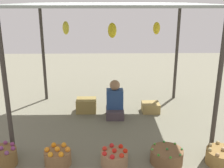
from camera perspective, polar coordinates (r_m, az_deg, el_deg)
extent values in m
plane|color=#726F5C|center=(5.53, -0.14, -7.53)|extent=(14.00, 14.00, 0.00)
cylinder|color=#38332D|center=(4.23, -21.49, -0.64)|extent=(0.07, 0.07, 2.22)
cylinder|color=#38332D|center=(4.30, 21.51, -0.36)|extent=(0.07, 0.07, 2.22)
cylinder|color=#38332D|center=(6.54, -14.27, 6.12)|extent=(0.07, 0.07, 2.22)
cylinder|color=#38332D|center=(6.58, 13.46, 6.26)|extent=(0.07, 0.07, 2.22)
cube|color=gray|center=(5.01, -0.15, 16.38)|extent=(3.43, 2.78, 0.04)
ellipsoid|color=yellow|center=(5.39, -9.70, 11.57)|extent=(0.12, 0.12, 0.25)
ellipsoid|color=yellow|center=(4.89, 0.04, 11.23)|extent=(0.15, 0.15, 0.27)
ellipsoid|color=yellow|center=(5.33, 9.36, 11.52)|extent=(0.13, 0.13, 0.23)
cube|color=#463B43|center=(5.62, 0.59, -6.08)|extent=(0.36, 0.44, 0.18)
cube|color=navy|center=(5.56, 0.59, -3.14)|extent=(0.34, 0.22, 0.40)
sphere|color=#97704F|center=(5.47, 0.60, -0.25)|extent=(0.21, 0.21, 0.21)
cylinder|color=brown|center=(4.40, -22.08, -14.11)|extent=(0.42, 0.42, 0.25)
sphere|color=#803F7A|center=(4.33, -22.31, -12.40)|extent=(0.06, 0.06, 0.06)
sphere|color=#803770|center=(4.28, -20.13, -12.62)|extent=(0.06, 0.06, 0.06)
sphere|color=#85336A|center=(4.39, -20.26, -11.81)|extent=(0.06, 0.06, 0.06)
sphere|color=#803A6A|center=(4.47, -21.54, -11.41)|extent=(0.06, 0.06, 0.06)
sphere|color=#7B4072|center=(4.20, -21.31, -13.38)|extent=(0.06, 0.06, 0.06)
cylinder|color=olive|center=(4.20, -11.34, -14.93)|extent=(0.39, 0.39, 0.22)
sphere|color=orange|center=(4.13, -11.45, -13.29)|extent=(0.08, 0.08, 0.08)
sphere|color=orange|center=(4.11, -9.32, -13.44)|extent=(0.08, 0.08, 0.08)
sphere|color=orange|center=(4.23, -10.11, -12.51)|extent=(0.08, 0.08, 0.08)
sphere|color=orange|center=(4.26, -12.17, -12.45)|extent=(0.08, 0.08, 0.08)
sphere|color=orange|center=(4.16, -13.55, -13.30)|extent=(0.08, 0.08, 0.08)
sphere|color=orange|center=(4.04, -12.86, -14.28)|extent=(0.08, 0.08, 0.08)
sphere|color=orange|center=(4.01, -10.68, -14.36)|extent=(0.08, 0.08, 0.08)
cylinder|color=#9B7653|center=(4.13, 0.50, -15.34)|extent=(0.40, 0.40, 0.20)
sphere|color=red|center=(4.06, 0.50, -13.82)|extent=(0.07, 0.07, 0.07)
sphere|color=red|center=(4.07, 2.83, -13.86)|extent=(0.07, 0.07, 0.07)
sphere|color=red|center=(4.18, 1.86, -12.99)|extent=(0.07, 0.07, 0.07)
sphere|color=red|center=(4.20, -0.06, -12.80)|extent=(0.07, 0.07, 0.07)
sphere|color=red|center=(4.12, -1.59, -13.42)|extent=(0.07, 0.07, 0.07)
sphere|color=red|center=(4.00, -1.60, -14.44)|extent=(0.07, 0.07, 0.07)
sphere|color=red|center=(3.93, 0.04, -15.10)|extent=(0.07, 0.07, 0.07)
sphere|color=red|center=(3.96, 2.05, -14.82)|extent=(0.07, 0.07, 0.07)
cylinder|color=brown|center=(4.24, 11.42, -14.65)|extent=(0.48, 0.48, 0.21)
sphere|color=#2E8137|center=(4.18, 11.52, -13.26)|extent=(0.04, 0.04, 0.04)
sphere|color=#3C8136|center=(4.24, 14.50, -13.11)|extent=(0.04, 0.04, 0.04)
sphere|color=#3A8124|center=(4.35, 13.12, -12.14)|extent=(0.04, 0.04, 0.04)
sphere|color=#318B34|center=(4.37, 10.89, -11.84)|extent=(0.04, 0.04, 0.04)
sphere|color=#3F8E2A|center=(4.29, 8.99, -12.35)|extent=(0.04, 0.04, 0.04)
sphere|color=#409336|center=(4.14, 8.46, -13.45)|extent=(0.04, 0.04, 0.04)
sphere|color=#339326|center=(4.02, 9.77, -14.54)|extent=(0.04, 0.04, 0.04)
sphere|color=#398B2E|center=(4.00, 12.20, -14.89)|extent=(0.04, 0.04, 0.04)
sphere|color=#3D8337|center=(4.09, 14.18, -14.27)|extent=(0.04, 0.04, 0.04)
cylinder|color=olive|center=(4.44, 22.16, -14.06)|extent=(0.46, 0.46, 0.22)
sphere|color=#A28555|center=(4.38, 22.36, -12.57)|extent=(0.06, 0.06, 0.06)
sphere|color=#9E8654|center=(4.54, 21.39, -11.43)|extent=(0.06, 0.06, 0.06)
sphere|color=#9A895E|center=(4.44, 19.97, -11.92)|extent=(0.06, 0.06, 0.06)
sphere|color=#968554|center=(4.31, 19.90, -12.87)|extent=(0.06, 0.06, 0.06)
sphere|color=#98764D|center=(4.22, 21.32, -13.72)|extent=(0.06, 0.06, 0.06)
cube|color=olive|center=(5.89, -5.42, -4.47)|extent=(0.42, 0.34, 0.29)
cube|color=#9C8349|center=(5.93, 8.13, -4.89)|extent=(0.37, 0.34, 0.20)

